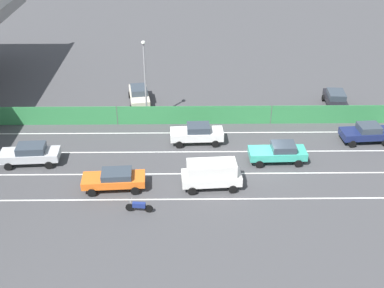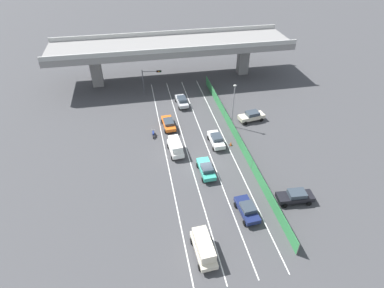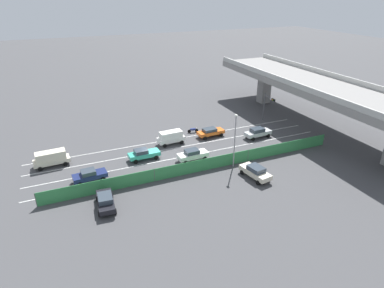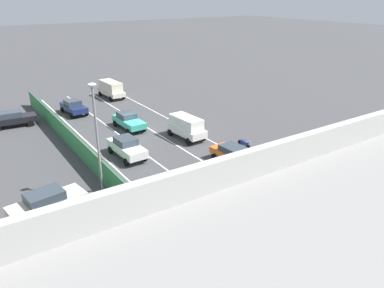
{
  "view_description": "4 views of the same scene",
  "coord_description": "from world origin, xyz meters",
  "px_view_note": "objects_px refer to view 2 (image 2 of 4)",
  "views": [
    {
      "loc": [
        -33.28,
        6.08,
        21.24
      ],
      "look_at": [
        0.17,
        5.71,
        1.64
      ],
      "focal_mm": 45.25,
      "sensor_mm": 36.0,
      "label": 1
    },
    {
      "loc": [
        -8.3,
        -33.45,
        29.91
      ],
      "look_at": [
        -0.75,
        4.88,
        0.87
      ],
      "focal_mm": 29.24,
      "sensor_mm": 36.0,
      "label": 2
    },
    {
      "loc": [
        43.03,
        -12.05,
        22.93
      ],
      "look_at": [
        0.87,
        6.16,
        1.45
      ],
      "focal_mm": 30.97,
      "sensor_mm": 36.0,
      "label": 3
    },
    {
      "loc": [
        14.72,
        32.61,
        13.13
      ],
      "look_at": [
        -1.02,
        8.94,
        1.49
      ],
      "focal_mm": 34.63,
      "sensor_mm": 36.0,
      "label": 4
    }
  ],
  "objects_px": {
    "motorcycle": "(153,134)",
    "car_taxi_orange": "(168,123)",
    "traffic_light": "(150,77)",
    "car_hatchback_white": "(216,139)",
    "street_lamp": "(234,102)",
    "car_taxi_teal": "(206,169)",
    "traffic_cone": "(231,144)",
    "car_sedan_silver": "(182,101)",
    "parked_sedan_cream": "(252,116)",
    "car_sedan_navy": "(247,209)",
    "car_van_cream": "(204,247)",
    "parked_sedan_dark": "(295,196)",
    "car_van_white": "(175,146)"
  },
  "relations": [
    {
      "from": "motorcycle",
      "to": "car_taxi_orange",
      "type": "bearing_deg",
      "value": 36.03
    },
    {
      "from": "traffic_light",
      "to": "car_hatchback_white",
      "type": "bearing_deg",
      "value": -65.48
    },
    {
      "from": "car_taxi_orange",
      "to": "street_lamp",
      "type": "height_order",
      "value": "street_lamp"
    },
    {
      "from": "car_taxi_teal",
      "to": "car_hatchback_white",
      "type": "bearing_deg",
      "value": 64.25
    },
    {
      "from": "car_taxi_orange",
      "to": "street_lamp",
      "type": "xyz_separation_m",
      "value": [
        10.77,
        -1.67,
        3.85
      ]
    },
    {
      "from": "traffic_light",
      "to": "traffic_cone",
      "type": "height_order",
      "value": "traffic_light"
    },
    {
      "from": "traffic_cone",
      "to": "car_sedan_silver",
      "type": "bearing_deg",
      "value": 111.06
    },
    {
      "from": "car_hatchback_white",
      "to": "parked_sedan_cream",
      "type": "relative_size",
      "value": 0.95
    },
    {
      "from": "car_sedan_silver",
      "to": "motorcycle",
      "type": "xyz_separation_m",
      "value": [
        -6.36,
        -9.26,
        -0.48
      ]
    },
    {
      "from": "car_sedan_navy",
      "to": "car_van_cream",
      "type": "bearing_deg",
      "value": -145.71
    },
    {
      "from": "parked_sedan_dark",
      "to": "car_taxi_teal",
      "type": "bearing_deg",
      "value": 143.61
    },
    {
      "from": "car_van_cream",
      "to": "car_sedan_navy",
      "type": "height_order",
      "value": "car_van_cream"
    },
    {
      "from": "car_van_cream",
      "to": "street_lamp",
      "type": "distance_m",
      "value": 26.15
    },
    {
      "from": "car_sedan_navy",
      "to": "parked_sedan_dark",
      "type": "distance_m",
      "value": 6.8
    },
    {
      "from": "car_sedan_silver",
      "to": "parked_sedan_cream",
      "type": "xyz_separation_m",
      "value": [
        11.21,
        -7.82,
        0.02
      ]
    },
    {
      "from": "car_van_cream",
      "to": "motorcycle",
      "type": "height_order",
      "value": "car_van_cream"
    },
    {
      "from": "car_taxi_teal",
      "to": "traffic_light",
      "type": "bearing_deg",
      "value": 102.17
    },
    {
      "from": "car_hatchback_white",
      "to": "car_van_cream",
      "type": "relative_size",
      "value": 0.92
    },
    {
      "from": "car_taxi_orange",
      "to": "car_sedan_navy",
      "type": "bearing_deg",
      "value": -72.04
    },
    {
      "from": "car_van_white",
      "to": "car_sedan_silver",
      "type": "bearing_deg",
      "value": 76.64
    },
    {
      "from": "car_van_cream",
      "to": "car_taxi_orange",
      "type": "bearing_deg",
      "value": 90.85
    },
    {
      "from": "car_taxi_teal",
      "to": "traffic_light",
      "type": "distance_m",
      "value": 26.32
    },
    {
      "from": "street_lamp",
      "to": "car_van_cream",
      "type": "bearing_deg",
      "value": -113.65
    },
    {
      "from": "car_sedan_silver",
      "to": "traffic_light",
      "type": "bearing_deg",
      "value": 134.52
    },
    {
      "from": "traffic_cone",
      "to": "traffic_light",
      "type": "bearing_deg",
      "value": 118.92
    },
    {
      "from": "traffic_light",
      "to": "car_van_cream",
      "type": "bearing_deg",
      "value": -86.6
    },
    {
      "from": "car_taxi_teal",
      "to": "car_van_white",
      "type": "distance_m",
      "value": 6.63
    },
    {
      "from": "car_taxi_teal",
      "to": "traffic_cone",
      "type": "xyz_separation_m",
      "value": [
        5.41,
        5.79,
        -0.58
      ]
    },
    {
      "from": "car_van_cream",
      "to": "traffic_light",
      "type": "relative_size",
      "value": 0.94
    },
    {
      "from": "car_van_white",
      "to": "car_sedan_navy",
      "type": "xyz_separation_m",
      "value": [
        6.69,
        -13.81,
        -0.34
      ]
    },
    {
      "from": "car_van_cream",
      "to": "parked_sedan_dark",
      "type": "bearing_deg",
      "value": 21.77
    },
    {
      "from": "car_taxi_orange",
      "to": "traffic_cone",
      "type": "bearing_deg",
      "value": -37.94
    },
    {
      "from": "car_taxi_teal",
      "to": "parked_sedan_cream",
      "type": "distance_m",
      "value": 16.53
    },
    {
      "from": "car_van_cream",
      "to": "street_lamp",
      "type": "relative_size",
      "value": 0.64
    },
    {
      "from": "parked_sedan_cream",
      "to": "car_sedan_silver",
      "type": "bearing_deg",
      "value": 145.08
    },
    {
      "from": "car_van_white",
      "to": "traffic_cone",
      "type": "height_order",
      "value": "car_van_white"
    },
    {
      "from": "car_sedan_navy",
      "to": "parked_sedan_cream",
      "type": "distance_m",
      "value": 21.9
    },
    {
      "from": "car_sedan_silver",
      "to": "motorcycle",
      "type": "distance_m",
      "value": 11.24
    },
    {
      "from": "car_hatchback_white",
      "to": "street_lamp",
      "type": "relative_size",
      "value": 0.59
    },
    {
      "from": "car_van_cream",
      "to": "traffic_light",
      "type": "xyz_separation_m",
      "value": [
        -2.27,
        38.16,
        2.53
      ]
    },
    {
      "from": "car_taxi_orange",
      "to": "parked_sedan_cream",
      "type": "height_order",
      "value": "parked_sedan_cream"
    },
    {
      "from": "street_lamp",
      "to": "parked_sedan_dark",
      "type": "bearing_deg",
      "value": -81.44
    },
    {
      "from": "parked_sedan_cream",
      "to": "traffic_cone",
      "type": "distance_m",
      "value": 8.62
    },
    {
      "from": "parked_sedan_cream",
      "to": "traffic_cone",
      "type": "bearing_deg",
      "value": -131.66
    },
    {
      "from": "traffic_cone",
      "to": "car_van_white",
      "type": "bearing_deg",
      "value": -178.87
    },
    {
      "from": "parked_sedan_cream",
      "to": "car_van_cream",
      "type": "bearing_deg",
      "value": -120.1
    },
    {
      "from": "traffic_cone",
      "to": "parked_sedan_dark",
      "type": "bearing_deg",
      "value": -70.98
    },
    {
      "from": "car_sedan_navy",
      "to": "traffic_light",
      "type": "relative_size",
      "value": 0.84
    },
    {
      "from": "car_hatchback_white",
      "to": "traffic_cone",
      "type": "xyz_separation_m",
      "value": [
        2.25,
        -0.76,
        -0.62
      ]
    },
    {
      "from": "car_taxi_orange",
      "to": "car_hatchback_white",
      "type": "bearing_deg",
      "value": -42.8
    }
  ]
}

